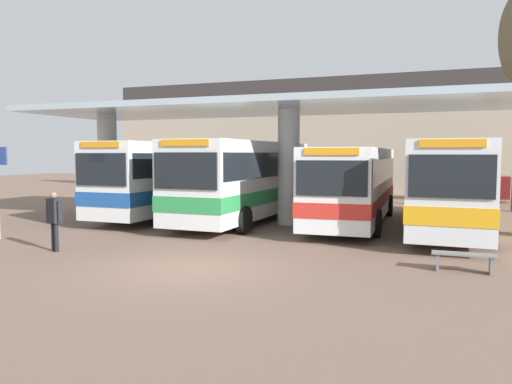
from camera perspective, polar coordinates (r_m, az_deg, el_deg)
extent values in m
plane|color=#755B4C|center=(12.84, -7.38, -8.63)|extent=(100.00, 100.00, 0.00)
cube|color=tan|center=(37.46, 11.45, 6.42)|extent=(40.00, 0.50, 8.59)
cube|color=#332D2D|center=(37.72, 11.53, 11.38)|extent=(40.00, 0.58, 2.06)
cylinder|color=silver|center=(24.51, -16.59, 2.92)|extent=(0.88, 0.88, 4.69)
cylinder|color=silver|center=(20.44, 3.75, 2.84)|extent=(0.88, 0.88, 4.69)
cube|color=#9EB2BC|center=(20.52, 3.78, 9.73)|extent=(22.76, 6.80, 0.24)
cube|color=white|center=(24.06, -8.74, 1.88)|extent=(2.56, 11.51, 3.01)
cube|color=black|center=(24.04, -8.76, 3.24)|extent=(2.60, 11.06, 0.96)
cube|color=#1E519E|center=(24.10, -8.72, 0.27)|extent=(2.60, 11.56, 0.54)
cube|color=black|center=(19.25, -17.34, 2.48)|extent=(2.22, 0.09, 1.21)
cube|color=orange|center=(19.25, -17.40, 5.20)|extent=(1.69, 0.07, 0.22)
cylinder|color=black|center=(21.86, -16.12, -1.94)|extent=(0.29, 1.10, 1.10)
cylinder|color=black|center=(20.49, -10.72, -2.25)|extent=(0.29, 1.10, 1.10)
cylinder|color=black|center=(27.48, -7.62, -0.56)|extent=(0.29, 1.10, 1.10)
cylinder|color=black|center=(26.41, -3.02, -0.72)|extent=(0.29, 1.10, 1.10)
cube|color=white|center=(21.25, -1.27, 1.61)|extent=(2.83, 10.13, 3.06)
cube|color=black|center=(21.23, -1.27, 3.18)|extent=(2.86, 9.73, 0.98)
cube|color=#2D934C|center=(21.30, -1.26, -0.24)|extent=(2.87, 10.17, 0.55)
cube|color=black|center=(16.70, -8.12, 2.40)|extent=(2.37, 0.12, 1.23)
cube|color=orange|center=(16.69, -8.15, 5.61)|extent=(1.80, 0.10, 0.22)
cylinder|color=black|center=(19.16, -8.49, -2.80)|extent=(0.31, 1.03, 1.02)
cylinder|color=black|center=(18.01, -1.40, -3.21)|extent=(0.31, 1.03, 1.02)
cylinder|color=black|center=(24.39, -1.48, -1.23)|extent=(0.31, 1.03, 1.02)
cylinder|color=black|center=(23.50, 4.28, -1.45)|extent=(0.31, 1.03, 1.02)
cube|color=white|center=(21.08, 11.21, 1.09)|extent=(2.74, 10.92, 2.78)
cube|color=black|center=(21.06, 11.23, 2.53)|extent=(2.77, 10.49, 0.89)
cube|color=red|center=(21.12, 11.18, -0.60)|extent=(2.78, 10.97, 0.50)
cube|color=black|center=(15.67, 8.60, 1.56)|extent=(2.24, 0.12, 1.11)
cube|color=orange|center=(15.65, 8.63, 4.61)|extent=(1.70, 0.10, 0.22)
cylinder|color=black|center=(18.10, 5.91, -3.24)|extent=(0.31, 1.00, 0.99)
cylinder|color=black|center=(17.73, 13.62, -3.50)|extent=(0.31, 1.00, 0.99)
cylinder|color=black|center=(24.30, 9.25, -1.34)|extent=(0.31, 1.00, 0.99)
cylinder|color=black|center=(24.02, 14.99, -1.50)|extent=(0.31, 1.00, 0.99)
cube|color=silver|center=(20.63, 21.52, 1.13)|extent=(2.73, 12.25, 2.96)
cube|color=black|center=(20.61, 21.56, 2.70)|extent=(2.76, 11.77, 0.95)
cube|color=orange|center=(20.67, 21.47, -0.71)|extent=(2.77, 12.30, 0.53)
cube|color=black|center=(14.48, 21.41, 1.67)|extent=(2.23, 0.12, 1.18)
cube|color=orange|center=(14.48, 21.51, 5.21)|extent=(1.69, 0.09, 0.22)
cylinder|color=black|center=(17.03, 17.24, -3.74)|extent=(0.31, 1.08, 1.08)
cylinder|color=black|center=(17.02, 25.40, -3.98)|extent=(0.31, 1.08, 1.08)
cylinder|color=black|center=(24.10, 18.61, -1.45)|extent=(0.31, 1.08, 1.08)
cylinder|color=black|center=(24.09, 24.36, -1.62)|extent=(0.31, 1.08, 1.08)
cube|color=slate|center=(13.26, 22.70, -6.58)|extent=(1.51, 0.44, 0.04)
cube|color=slate|center=(13.29, 20.06, -7.49)|extent=(0.07, 0.37, 0.42)
cube|color=slate|center=(13.34, 25.28, -7.60)|extent=(0.07, 0.37, 0.42)
cylinder|color=black|center=(16.02, -22.14, -4.77)|extent=(0.16, 0.16, 0.86)
cylinder|color=black|center=(15.88, -21.86, -4.84)|extent=(0.16, 0.16, 0.86)
cube|color=black|center=(15.85, -22.08, -2.00)|extent=(0.52, 0.39, 0.71)
sphere|color=#89664C|center=(15.81, -22.13, -0.36)|extent=(0.20, 0.20, 0.20)
cylinder|color=black|center=(16.09, -22.56, -1.89)|extent=(0.12, 0.12, 0.61)
cylinder|color=black|center=(15.60, -21.59, -2.05)|extent=(0.12, 0.12, 0.61)
cube|color=maroon|center=(33.27, 23.11, 0.58)|extent=(4.57, 2.01, 1.33)
cube|color=#1E2328|center=(33.22, 23.17, 2.33)|extent=(2.54, 1.77, 0.70)
cylinder|color=black|center=(34.24, 25.41, -0.35)|extent=(0.66, 0.25, 0.66)
cylinder|color=black|center=(32.44, 25.54, -0.59)|extent=(0.66, 0.25, 0.66)
cylinder|color=black|center=(34.23, 20.75, -0.21)|extent=(0.66, 0.25, 0.66)
cylinder|color=black|center=(32.43, 20.63, -0.45)|extent=(0.66, 0.25, 0.66)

